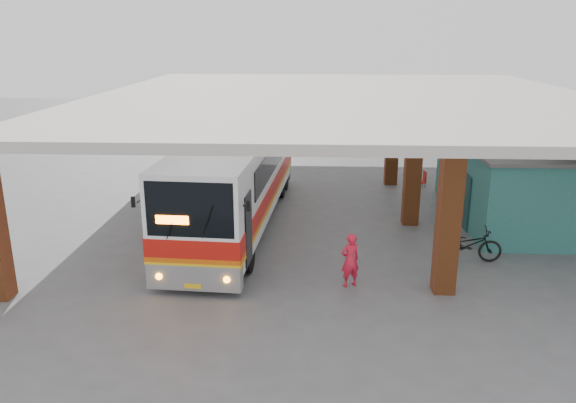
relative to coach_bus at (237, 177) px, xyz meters
The scene contains 8 objects.
ground 4.89m from the coach_bus, 35.34° to the right, with size 90.00×90.00×0.00m, color #515154.
brick_columns 5.65m from the coach_bus, 25.09° to the left, with size 20.10×21.60×4.35m.
canopy_roof 6.28m from the coach_bus, 42.96° to the left, with size 21.00×23.00×0.30m, color beige.
shop_building 11.26m from the coach_bus, ahead, with size 5.20×8.20×3.11m.
coach_bus is the anchor object (origin of this frame).
motorcycle 8.70m from the coach_bus, 22.71° to the right, with size 0.76×2.19×1.15m, color black.
pedestrian 6.80m from the coach_bus, 53.35° to the right, with size 0.59×0.39×1.63m, color red.
red_chair 10.24m from the coach_bus, 36.04° to the left, with size 0.46×0.46×0.76m.
Camera 1 is at (-0.75, -17.98, 7.17)m, focal length 35.00 mm.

